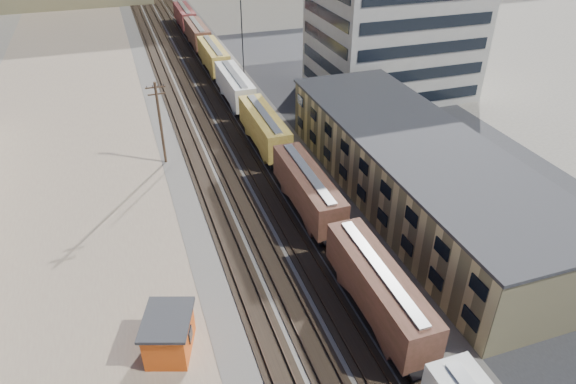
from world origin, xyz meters
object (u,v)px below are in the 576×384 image
object	(u,v)px
utility_pole_north	(160,121)
parked_car_white	(549,285)
maintenance_shed	(169,334)
freight_train	(248,105)
parked_car_blue	(379,87)

from	to	relation	value
utility_pole_north	parked_car_white	world-z (taller)	utility_pole_north
parked_car_white	maintenance_shed	bearing A→B (deg)	166.84
freight_train	parked_car_blue	distance (m)	23.29
utility_pole_north	maintenance_shed	bearing A→B (deg)	-96.61
utility_pole_north	parked_car_blue	world-z (taller)	utility_pole_north
maintenance_shed	parked_car_blue	bearing A→B (deg)	47.27
utility_pole_north	parked_car_blue	size ratio (longest dim) A/B	1.90
freight_train	parked_car_white	xyz separation A→B (m)	(14.61, -40.28, -2.06)
utility_pole_north	maintenance_shed	xyz separation A→B (m)	(-3.35, -28.90, -3.67)
utility_pole_north	maintenance_shed	world-z (taller)	utility_pole_north
maintenance_shed	parked_car_blue	xyz separation A→B (m)	(38.28, 41.45, -0.90)
maintenance_shed	parked_car_white	xyz separation A→B (m)	(30.26, -3.92, -0.90)
freight_train	maintenance_shed	size ratio (longest dim) A/B	23.09
utility_pole_north	parked_car_blue	bearing A→B (deg)	19.75
utility_pole_north	parked_car_white	size ratio (longest dim) A/B	2.25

